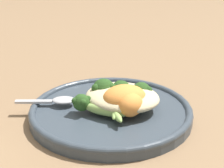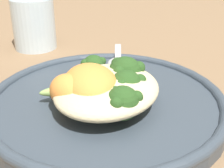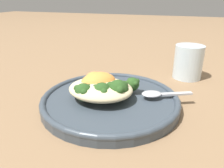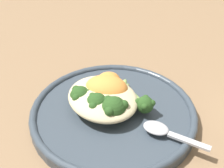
{
  "view_description": "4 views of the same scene",
  "coord_description": "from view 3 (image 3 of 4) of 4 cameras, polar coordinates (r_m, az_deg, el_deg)",
  "views": [
    {
      "loc": [
        -0.23,
        0.49,
        0.29
      ],
      "look_at": [
        0.01,
        -0.01,
        0.06
      ],
      "focal_mm": 60.0,
      "sensor_mm": 36.0,
      "label": 1
    },
    {
      "loc": [
        -0.27,
        -0.15,
        0.18
      ],
      "look_at": [
        0.0,
        -0.02,
        0.04
      ],
      "focal_mm": 50.0,
      "sensor_mm": 36.0,
      "label": 2
    },
    {
      "loc": [
        0.13,
        -0.37,
        0.2
      ],
      "look_at": [
        0.01,
        -0.02,
        0.05
      ],
      "focal_mm": 35.0,
      "sensor_mm": 36.0,
      "label": 3
    },
    {
      "loc": [
        0.32,
        -0.23,
        0.35
      ],
      "look_at": [
        -0.0,
        -0.01,
        0.06
      ],
      "focal_mm": 50.0,
      "sensor_mm": 36.0,
      "label": 4
    }
  ],
  "objects": [
    {
      "name": "ground_plane",
      "position": [
        0.45,
        -0.73,
        -4.77
      ],
      "size": [
        4.0,
        4.0,
        0.0
      ],
      "primitive_type": "plane",
      "color": "#846647"
    },
    {
      "name": "plate",
      "position": [
        0.43,
        -0.45,
        -4.19
      ],
      "size": [
        0.27,
        0.27,
        0.02
      ],
      "color": "#38424C",
      "rests_on": "ground_plane"
    },
    {
      "name": "quinoa_mound",
      "position": [
        0.42,
        -2.99,
        -1.29
      ],
      "size": [
        0.12,
        0.1,
        0.03
      ],
      "primitive_type": "ellipsoid",
      "color": "beige",
      "rests_on": "plate"
    },
    {
      "name": "broccoli_stalk_0",
      "position": [
        0.41,
        -6.59,
        -1.9
      ],
      "size": [
        0.04,
        0.1,
        0.03
      ],
      "rotation": [
        0.0,
        0.0,
        4.5
      ],
      "color": "#8EB25B",
      "rests_on": "plate"
    },
    {
      "name": "broccoli_stalk_1",
      "position": [
        0.41,
        -2.27,
        -1.69
      ],
      "size": [
        0.05,
        0.11,
        0.04
      ],
      "rotation": [
        0.0,
        0.0,
        5.0
      ],
      "color": "#8EB25B",
      "rests_on": "plate"
    },
    {
      "name": "broccoli_stalk_2",
      "position": [
        0.41,
        0.94,
        -1.28
      ],
      "size": [
        0.09,
        0.1,
        0.04
      ],
      "rotation": [
        0.0,
        0.0,
        5.44
      ],
      "color": "#8EB25B",
      "rests_on": "plate"
    },
    {
      "name": "broccoli_stalk_3",
      "position": [
        0.45,
        3.21,
        -0.02
      ],
      "size": [
        0.09,
        0.03,
        0.03
      ],
      "rotation": [
        0.0,
        0.0,
        6.3
      ],
      "color": "#8EB25B",
      "rests_on": "plate"
    },
    {
      "name": "sweet_potato_chunk_0",
      "position": [
        0.45,
        -4.79,
        0.91
      ],
      "size": [
        0.04,
        0.05,
        0.04
      ],
      "primitive_type": "ellipsoid",
      "rotation": [
        0.0,
        0.0,
        1.36
      ],
      "color": "orange",
      "rests_on": "plate"
    },
    {
      "name": "sweet_potato_chunk_1",
      "position": [
        0.43,
        -3.53,
        0.31
      ],
      "size": [
        0.09,
        0.09,
        0.04
      ],
      "primitive_type": "ellipsoid",
      "rotation": [
        0.0,
        0.0,
        0.75
      ],
      "color": "orange",
      "rests_on": "plate"
    },
    {
      "name": "spoon",
      "position": [
        0.43,
        11.52,
        -2.55
      ],
      "size": [
        0.1,
        0.06,
        0.01
      ],
      "rotation": [
        0.0,
        0.0,
        0.45
      ],
      "color": "#B7B7BC",
      "rests_on": "plate"
    },
    {
      "name": "water_glass",
      "position": [
        0.6,
        19.3,
        5.47
      ],
      "size": [
        0.07,
        0.07,
        0.09
      ],
      "primitive_type": "cylinder",
      "color": "silver",
      "rests_on": "ground_plane"
    }
  ]
}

